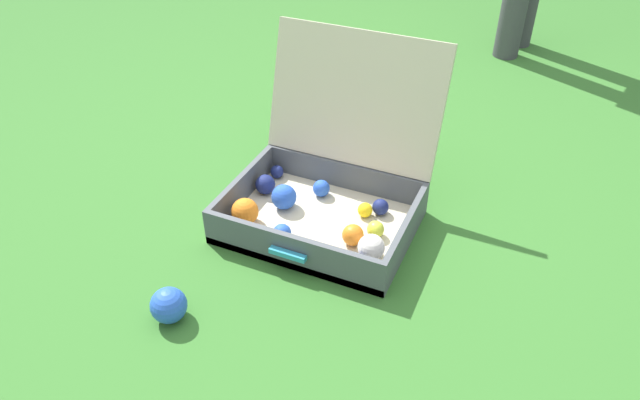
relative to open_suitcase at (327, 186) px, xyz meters
name	(u,v)px	position (x,y,z in m)	size (l,w,h in m)	color
ground_plane	(318,210)	(-0.04, 0.01, -0.11)	(16.00, 16.00, 0.00)	#336B28
open_suitcase	(327,186)	(0.00, 0.00, 0.00)	(0.56, 0.57, 0.52)	beige
stray_ball_on_grass	(169,305)	(-0.20, -0.57, -0.07)	(0.09, 0.09, 0.09)	blue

